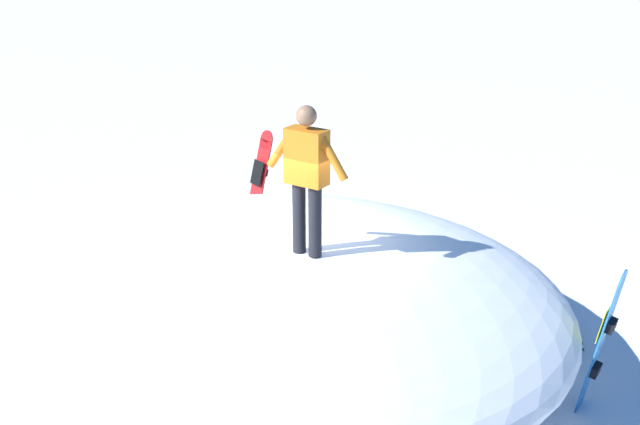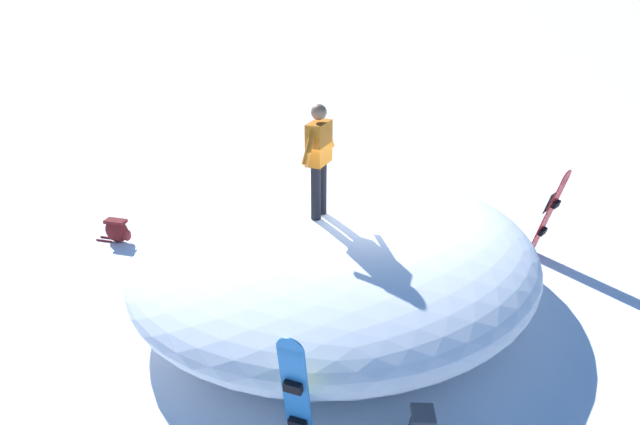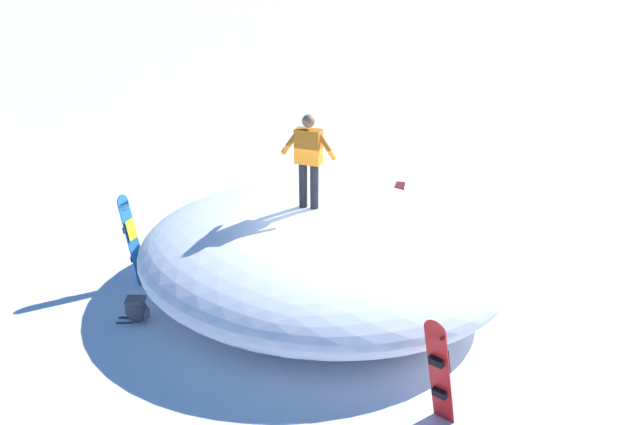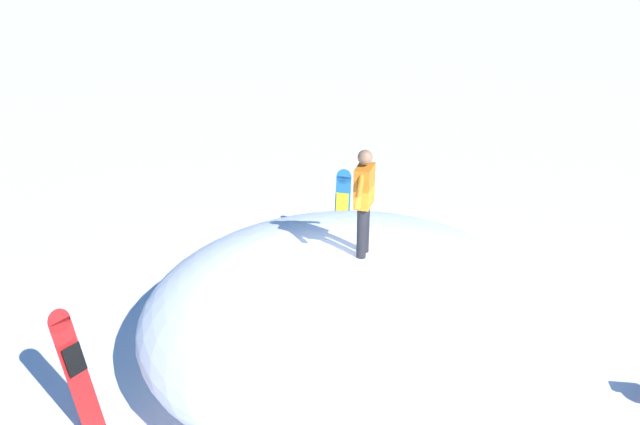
{
  "view_description": "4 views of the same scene",
  "coord_description": "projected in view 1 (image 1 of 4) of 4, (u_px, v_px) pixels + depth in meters",
  "views": [
    {
      "loc": [
        -8.6,
        2.6,
        5.01
      ],
      "look_at": [
        0.02,
        -0.71,
        1.52
      ],
      "focal_mm": 47.41,
      "sensor_mm": 36.0,
      "label": 1
    },
    {
      "loc": [
        -4.87,
        -6.9,
        4.9
      ],
      "look_at": [
        -1.01,
        -0.38,
        1.59
      ],
      "focal_mm": 33.86,
      "sensor_mm": 36.0,
      "label": 2
    },
    {
      "loc": [
        8.6,
        -6.21,
        6.12
      ],
      "look_at": [
        -0.39,
        -0.33,
        1.57
      ],
      "focal_mm": 40.91,
      "sensor_mm": 36.0,
      "label": 3
    },
    {
      "loc": [
        5.16,
        6.45,
        6.03
      ],
      "look_at": [
        -0.38,
        -0.51,
        2.16
      ],
      "focal_mm": 38.79,
      "sensor_mm": 36.0,
      "label": 4
    }
  ],
  "objects": [
    {
      "name": "ground",
      "position": [
        265.0,
        338.0,
        10.15
      ],
      "size": [
        240.0,
        240.0,
        0.0
      ],
      "primitive_type": "plane",
      "color": "white"
    },
    {
      "name": "snow_mound",
      "position": [
        292.0,
        302.0,
        9.44
      ],
      "size": [
        8.33,
        8.12,
        1.46
      ],
      "primitive_type": "ellipsoid",
      "rotation": [
        0.0,
        0.0,
        0.49
      ],
      "color": "white",
      "rests_on": "ground"
    },
    {
      "name": "snowboarder_standing",
      "position": [
        307.0,
        172.0,
        8.57
      ],
      "size": [
        0.85,
        0.64,
        1.59
      ],
      "color": "black",
      "rests_on": "snow_mound"
    },
    {
      "name": "snowboard_primary_upright",
      "position": [
        603.0,
        339.0,
        8.43
      ],
      "size": [
        0.41,
        0.41,
        1.63
      ],
      "color": "#2672BF",
      "rests_on": "ground"
    },
    {
      "name": "snowboard_secondary_upright",
      "position": [
        258.0,
        183.0,
        12.9
      ],
      "size": [
        0.42,
        0.52,
        1.67
      ],
      "color": "red",
      "rests_on": "ground"
    },
    {
      "name": "backpack_far",
      "position": [
        556.0,
        329.0,
        9.92
      ],
      "size": [
        0.47,
        0.55,
        0.41
      ],
      "color": "#4C4C51",
      "rests_on": "ground"
    }
  ]
}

